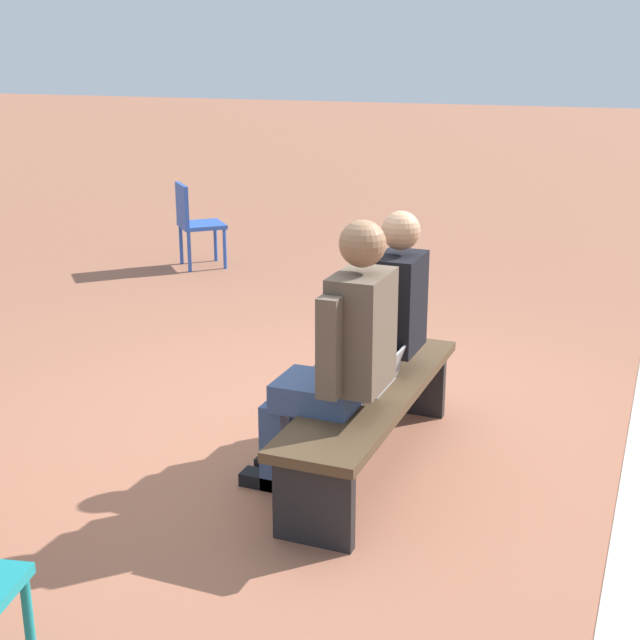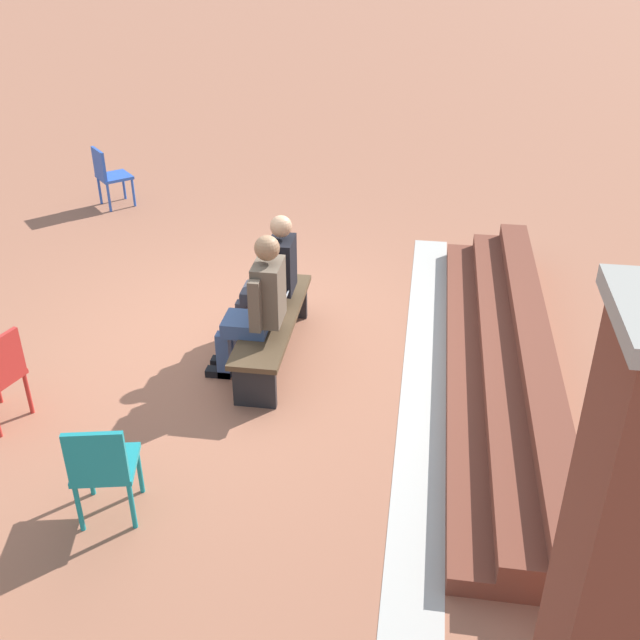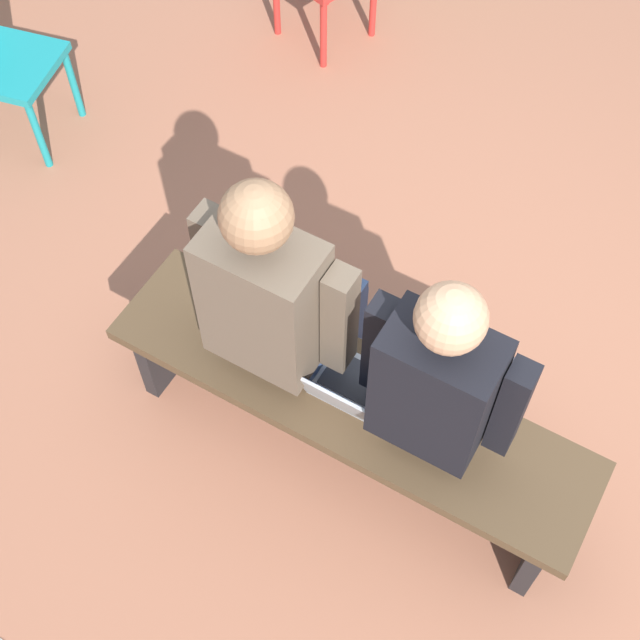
{
  "view_description": "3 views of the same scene",
  "coord_description": "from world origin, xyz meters",
  "views": [
    {
      "loc": [
        4.31,
        1.64,
        2.13
      ],
      "look_at": [
        0.51,
        0.12,
        0.87
      ],
      "focal_mm": 50.0,
      "sensor_mm": 36.0,
      "label": 1
    },
    {
      "loc": [
        6.19,
        1.64,
        3.85
      ],
      "look_at": [
        0.5,
        0.78,
        0.58
      ],
      "focal_mm": 42.0,
      "sensor_mm": 36.0,
      "label": 2
    },
    {
      "loc": [
        -0.4,
        1.64,
        3.2
      ],
      "look_at": [
        0.43,
        0.19,
        0.64
      ],
      "focal_mm": 50.0,
      "sensor_mm": 36.0,
      "label": 3
    }
  ],
  "objects": [
    {
      "name": "ground_plane",
      "position": [
        0.0,
        0.0,
        0.0
      ],
      "size": [
        60.0,
        60.0,
        0.0
      ],
      "primitive_type": "plane",
      "color": "#9E6047"
    },
    {
      "name": "bench",
      "position": [
        0.25,
        0.3,
        0.35
      ],
      "size": [
        1.8,
        0.44,
        0.45
      ],
      "color": "#4C3823",
      "rests_on": "ground"
    },
    {
      "name": "person_student",
      "position": [
        -0.05,
        0.23,
        0.71
      ],
      "size": [
        0.53,
        0.67,
        1.32
      ],
      "color": "#383842",
      "rests_on": "ground"
    },
    {
      "name": "person_adult",
      "position": [
        0.55,
        0.23,
        0.73
      ],
      "size": [
        0.57,
        0.71,
        1.38
      ],
      "color": "#384C75",
      "rests_on": "ground"
    },
    {
      "name": "laptop",
      "position": [
        0.23,
        0.31,
        0.5
      ],
      "size": [
        0.32,
        0.29,
        0.21
      ],
      "color": "#9EA0A5",
      "rests_on": "bench"
    }
  ]
}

